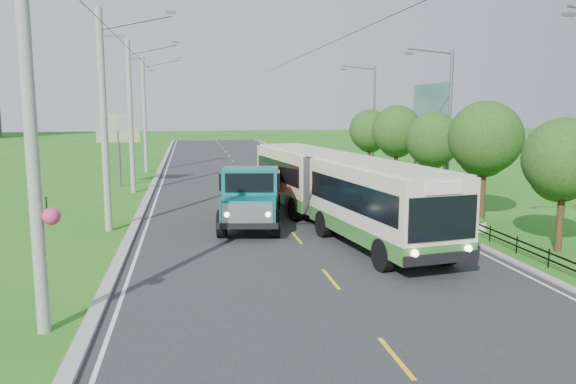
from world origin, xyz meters
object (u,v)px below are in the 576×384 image
object	(u,v)px
tree_fourth	(433,142)
planter_mid	(412,198)
pole_far	(145,114)
pole_nearest	(34,138)
planter_near	(479,225)
billboard_right	(431,112)
tree_third	(485,142)
billboard_left	(118,133)
pole_near	(105,120)
streetlight_far	(372,116)
streetlight_mid	(447,120)
dump_truck	(251,192)
tree_fifth	(397,133)
tree_second	(563,163)
pole_mid	(131,116)
tree_back	(370,132)
bus	(336,185)
planter_far	(370,181)

from	to	relation	value
tree_fourth	planter_mid	size ratio (longest dim) A/B	8.06
pole_far	planter_mid	size ratio (longest dim) A/B	14.93
pole_nearest	planter_near	size ratio (longest dim) A/B	14.93
billboard_right	pole_nearest	bearing A→B (deg)	-131.76
pole_far	tree_third	distance (m)	30.78
billboard_left	pole_near	bearing A→B (deg)	-85.28
pole_far	streetlight_far	bearing A→B (deg)	-14.81
streetlight_mid	streetlight_far	size ratio (longest dim) A/B	1.00
planter_mid	dump_truck	xyz separation A→B (m)	(-10.26, -5.09, 1.37)
tree_fifth	tree_second	bearing A→B (deg)	-90.00
billboard_right	tree_third	bearing A→B (deg)	-101.64
pole_mid	tree_back	world-z (taller)	pole_mid
tree_fifth	planter_near	size ratio (longest dim) A/B	8.66
streetlight_mid	dump_truck	size ratio (longest dim) A/B	1.25
tree_third	billboard_left	distance (m)	25.02
bus	tree_second	bearing A→B (deg)	-45.27
streetlight_mid	bus	distance (m)	10.82
billboard_left	billboard_right	xyz separation A→B (m)	(21.80, -4.00, 1.48)
billboard_left	tree_third	bearing A→B (deg)	-39.33
pole_mid	planter_near	distance (m)	23.08
tree_second	tree_back	distance (m)	24.00
streetlight_mid	bus	bearing A→B (deg)	-143.85
pole_near	tree_fourth	size ratio (longest dim) A/B	1.85
tree_fifth	dump_truck	world-z (taller)	tree_fifth
billboard_left	bus	distance (m)	20.04
tree_fifth	dump_truck	bearing A→B (deg)	-135.73
dump_truck	planter_near	bearing A→B (deg)	-6.80
streetlight_mid	tree_back	bearing A→B (deg)	93.70
tree_third	tree_fifth	distance (m)	12.00
billboard_left	dump_truck	world-z (taller)	billboard_left
tree_second	tree_third	size ratio (longest dim) A/B	0.88
tree_fifth	streetlight_far	world-z (taller)	streetlight_far
tree_back	streetlight_far	distance (m)	2.37
planter_far	bus	distance (m)	15.63
planter_far	billboard_left	distance (m)	18.56
pole_near	tree_fifth	bearing A→B (deg)	31.59
pole_mid	planter_mid	distance (m)	18.88
billboard_left	billboard_right	size ratio (longest dim) A/B	0.71
pole_mid	billboard_left	xyz separation A→B (m)	(-1.24, 3.00, -1.23)
streetlight_mid	billboard_left	xyz separation A→B (m)	(-20.14, 10.00, -1.04)
pole_far	planter_far	xyz separation A→B (m)	(16.86, -11.00, -4.81)
dump_truck	billboard_left	bearing A→B (deg)	126.46
pole_mid	pole_near	bearing A→B (deg)	-90.00
billboard_right	tree_fourth	bearing A→B (deg)	-112.64
billboard_right	billboard_left	bearing A→B (deg)	169.60
pole_far	dump_truck	size ratio (longest dim) A/B	1.37
streetlight_far	pole_nearest	bearing A→B (deg)	-121.34
pole_nearest	pole_mid	bearing A→B (deg)	90.06
tree_fourth	planter_far	bearing A→B (deg)	99.08
pole_near	planter_near	xyz separation A→B (m)	(16.86, -3.00, -4.81)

